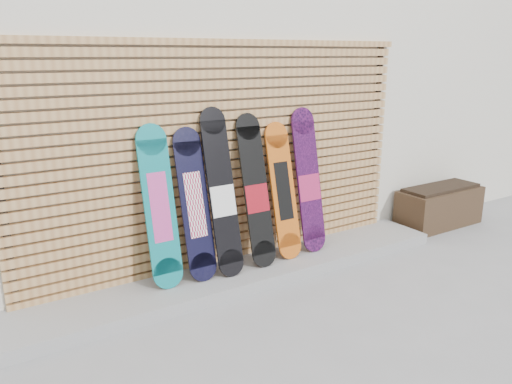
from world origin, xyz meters
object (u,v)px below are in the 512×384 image
snowboard_0 (160,207)px  snowboard_4 (283,191)px  snowboard_2 (222,194)px  snowboard_3 (256,192)px  snowboard_5 (309,181)px  snowboard_1 (195,205)px  planter_box (439,206)px

snowboard_0 → snowboard_4: bearing=-0.9°
snowboard_2 → snowboard_3: bearing=1.1°
snowboard_3 → snowboard_5: snowboard_5 is taller
snowboard_1 → snowboard_2: bearing=-6.0°
snowboard_1 → snowboard_3: 0.65m
planter_box → snowboard_1: size_ratio=0.83×
snowboard_3 → snowboard_4: bearing=2.9°
snowboard_0 → snowboard_5: size_ratio=0.97×
snowboard_0 → snowboard_5: 1.66m
snowboard_0 → snowboard_4: 1.33m
planter_box → snowboard_0: size_ratio=0.80×
planter_box → snowboard_3: bearing=179.1°
snowboard_0 → snowboard_4: size_ratio=1.06×
snowboard_2 → snowboard_4: size_ratio=1.14×
planter_box → snowboard_5: (-2.10, 0.07, 0.60)m
snowboard_2 → snowboard_5: (1.06, 0.03, -0.03)m
snowboard_4 → snowboard_5: snowboard_5 is taller
planter_box → snowboard_1: (-3.43, 0.06, 0.56)m
snowboard_0 → snowboard_2: (0.60, -0.05, 0.04)m
planter_box → snowboard_5: bearing=178.1°
snowboard_4 → snowboard_5: bearing=1.3°
planter_box → snowboard_4: bearing=178.6°
planter_box → snowboard_4: snowboard_4 is taller
snowboard_0 → snowboard_5: snowboard_5 is taller
planter_box → snowboard_1: snowboard_1 is taller
snowboard_1 → snowboard_3: snowboard_3 is taller
planter_box → snowboard_0: (-3.76, 0.08, 0.59)m
planter_box → snowboard_0: 3.81m
snowboard_1 → snowboard_3: size_ratio=0.94×
snowboard_2 → planter_box: bearing=-0.7°
snowboard_2 → snowboard_1: bearing=174.0°
snowboard_0 → planter_box: bearing=-1.2°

